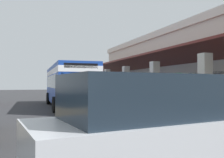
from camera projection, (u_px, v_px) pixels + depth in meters
ground at (180, 108)px, 18.68m from camera, size 120.00×120.00×0.00m
curb_strip at (119, 105)px, 19.88m from camera, size 37.85×0.50×0.12m
plaza_building at (215, 66)px, 23.24m from camera, size 31.84×13.48×6.77m
transit_bus at (68, 83)px, 19.40m from camera, size 11.30×3.12×3.34m
parked_suv_green at (151, 107)px, 8.50m from camera, size 2.91×4.91×1.97m
parked_suv_silver at (156, 126)px, 4.70m from camera, size 3.07×4.99×1.97m
pedestrian at (122, 101)px, 11.64m from camera, size 0.67×0.38×1.76m
potted_palm at (172, 102)px, 14.73m from camera, size 1.64×2.00×2.45m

